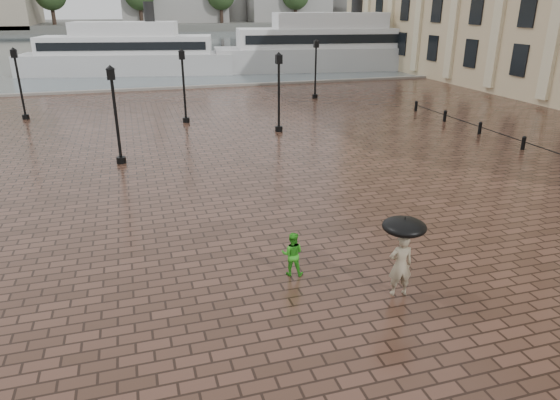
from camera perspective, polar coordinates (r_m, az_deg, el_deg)
name	(u,v)px	position (r m, az deg, el deg)	size (l,w,h in m)	color
ground	(312,234)	(16.47, 3.73, -3.88)	(300.00, 300.00, 0.00)	#382319
harbour_water	(152,43)	(106.29, -14.41, 17.03)	(240.00, 240.00, 0.00)	#4B565B
quay_edge	(190,88)	(46.76, -10.22, 12.47)	(80.00, 0.60, 0.30)	slate
far_shore	(140,25)	(174.11, -15.75, 18.72)	(300.00, 60.00, 2.00)	#4C4C47
bollard_row	(524,142)	(28.86, 26.08, 5.97)	(0.22, 21.22, 0.73)	black
street_lamps	(191,86)	(32.09, -10.13, 12.69)	(21.44, 14.44, 4.40)	black
adult_pedestrian	(400,265)	(13.15, 13.61, -7.25)	(0.62, 0.41, 1.71)	gray
child_pedestrian	(292,254)	(13.81, 1.42, -6.17)	(0.62, 0.48, 1.27)	green
ferry_near	(127,53)	(58.11, -17.04, 15.79)	(22.93, 9.45, 7.32)	#BABABA
ferry_far	(329,46)	(59.90, 5.61, 17.06)	(26.44, 9.36, 8.49)	#BABABA
umbrella	(404,227)	(12.68, 14.02, -2.98)	(1.10, 1.10, 1.15)	black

